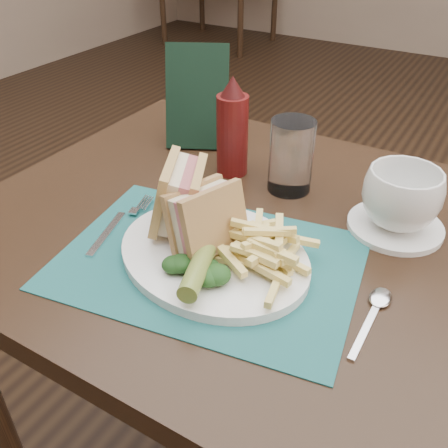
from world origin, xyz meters
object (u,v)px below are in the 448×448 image
object	(u,v)px
placemat	(209,261)
ketchup_bottle	(232,126)
check_presenter	(197,97)
sandwich_half_b	(197,212)
coffee_cup	(401,198)
saucer	(395,226)
table_main	(241,369)
plate	(214,255)
drinking_glass	(291,156)
sandwich_half_a	(165,194)

from	to	relation	value
placemat	ketchup_bottle	bearing A→B (deg)	112.91
check_presenter	sandwich_half_b	bearing A→B (deg)	-83.71
ketchup_bottle	coffee_cup	bearing A→B (deg)	-5.88
placemat	saucer	bearing A→B (deg)	46.63
ketchup_bottle	table_main	bearing A→B (deg)	-52.46
sandwich_half_b	ketchup_bottle	world-z (taller)	ketchup_bottle
ketchup_bottle	check_presenter	distance (m)	0.15
ketchup_bottle	check_presenter	xyz separation A→B (m)	(-0.13, 0.08, 0.01)
placemat	plate	xyz separation A→B (m)	(0.00, 0.01, 0.01)
sandwich_half_b	check_presenter	bearing A→B (deg)	142.79
table_main	placemat	xyz separation A→B (m)	(0.01, -0.13, 0.38)
plate	saucer	world-z (taller)	plate
table_main	sandwich_half_b	bearing A→B (deg)	-100.91
drinking_glass	plate	bearing A→B (deg)	-91.62
ketchup_bottle	sandwich_half_a	bearing A→B (deg)	-86.18
placemat	check_presenter	world-z (taller)	check_presenter
table_main	plate	distance (m)	0.40
table_main	saucer	size ratio (longest dim) A/B	6.00
sandwich_half_a	coffee_cup	bearing A→B (deg)	6.82
ketchup_bottle	saucer	bearing A→B (deg)	-5.88
placemat	drinking_glass	size ratio (longest dim) A/B	3.30
check_presenter	sandwich_half_a	bearing A→B (deg)	-92.01
table_main	drinking_glass	distance (m)	0.46
table_main	saucer	world-z (taller)	saucer
table_main	plate	xyz separation A→B (m)	(0.01, -0.12, 0.38)
placemat	plate	size ratio (longest dim) A/B	1.43
plate	check_presenter	distance (m)	0.41
placemat	coffee_cup	size ratio (longest dim) A/B	3.57
saucer	check_presenter	xyz separation A→B (m)	(-0.45, 0.11, 0.10)
placemat	saucer	distance (m)	0.31
table_main	ketchup_bottle	bearing A→B (deg)	127.54
placemat	coffee_cup	bearing A→B (deg)	46.63
plate	check_presenter	size ratio (longest dim) A/B	1.45
sandwich_half_b	saucer	distance (m)	0.32
coffee_cup	check_presenter	world-z (taller)	check_presenter
ketchup_bottle	drinking_glass	bearing A→B (deg)	-1.26
saucer	drinking_glass	world-z (taller)	drinking_glass
sandwich_half_a	sandwich_half_b	world-z (taller)	sandwich_half_a
sandwich_half_a	drinking_glass	bearing A→B (deg)	39.19
table_main	check_presenter	size ratio (longest dim) A/B	4.34
coffee_cup	drinking_glass	size ratio (longest dim) A/B	0.92
sandwich_half_a	check_presenter	world-z (taller)	check_presenter
table_main	sandwich_half_a	world-z (taller)	sandwich_half_a
sandwich_half_a	table_main	bearing A→B (deg)	23.22
plate	coffee_cup	bearing A→B (deg)	58.94
placemat	sandwich_half_b	xyz separation A→B (m)	(-0.03, 0.02, 0.07)
sandwich_half_a	saucer	world-z (taller)	sandwich_half_a
plate	saucer	size ratio (longest dim) A/B	2.00
sandwich_half_b	saucer	world-z (taller)	sandwich_half_b
plate	ketchup_bottle	xyz separation A→B (m)	(-0.11, 0.25, 0.08)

